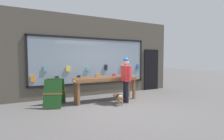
% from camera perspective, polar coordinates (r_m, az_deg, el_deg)
% --- Properties ---
extents(ground_plane, '(40.00, 40.00, 0.00)m').
position_cam_1_polar(ground_plane, '(5.90, 2.80, -12.17)').
color(ground_plane, '#474444').
extents(shopfront_facade, '(8.14, 0.29, 3.46)m').
position_cam_1_polar(shopfront_facade, '(7.85, -5.80, 4.32)').
color(shopfront_facade, '#4C473D').
rests_on(shopfront_facade, ground_plane).
extents(display_table_main, '(2.49, 0.63, 0.91)m').
position_cam_1_polar(display_table_main, '(6.73, -1.99, -3.91)').
color(display_table_main, brown).
rests_on(display_table_main, ground_plane).
extents(person_browsing, '(0.27, 0.65, 1.66)m').
position_cam_1_polar(person_browsing, '(6.43, 4.58, -2.10)').
color(person_browsing, black).
rests_on(person_browsing, ground_plane).
extents(small_dog, '(0.23, 0.55, 0.41)m').
position_cam_1_polar(small_dog, '(6.19, 2.09, -8.78)').
color(small_dog, '#99724C').
rests_on(small_dog, ground_plane).
extents(sandwich_board_sign, '(0.86, 1.01, 0.92)m').
position_cam_1_polar(sandwich_board_sign, '(6.30, -18.22, -6.90)').
color(sandwich_board_sign, '#193F19').
rests_on(sandwich_board_sign, ground_plane).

